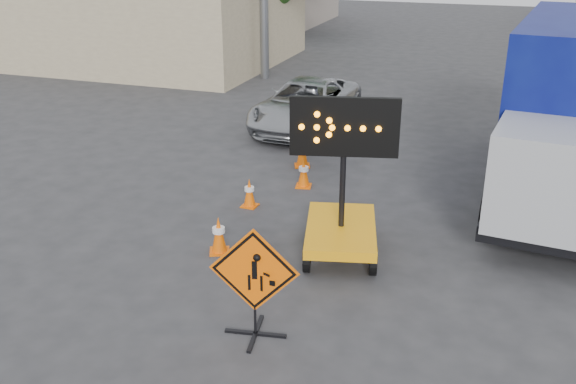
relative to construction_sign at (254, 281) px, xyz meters
The scene contains 11 objects.
ground 1.21m from the construction_sign, 93.53° to the right, with size 100.00×100.00×0.00m, color #2D2D30.
storefront_left_near 23.86m from the construction_sign, 126.10° to the left, with size 14.00×10.00×4.00m, color tan.
construction_sign is the anchor object (origin of this frame).
arrow_board 3.12m from the construction_sign, 80.05° to the left, with size 1.93×2.44×3.11m.
pickup_truck 11.38m from the construction_sign, 103.89° to the left, with size 2.41×5.22×1.45m, color #A5A8AD.
box_truck 9.02m from the construction_sign, 58.79° to the left, with size 3.33×8.65×4.01m.
cone_a 2.93m from the construction_sign, 126.13° to the left, with size 0.50×0.50×0.75m.
cone_b 5.03m from the construction_sign, 113.51° to the left, with size 0.35×0.35×0.67m.
cone_c 6.27m from the construction_sign, 101.17° to the left, with size 0.44×0.44×0.73m.
cone_d 7.70m from the construction_sign, 102.72° to the left, with size 0.51×0.51×0.78m.
cone_e 8.90m from the construction_sign, 103.66° to the left, with size 0.46×0.46×0.69m.
Camera 1 is at (3.29, -6.99, 5.85)m, focal length 40.00 mm.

